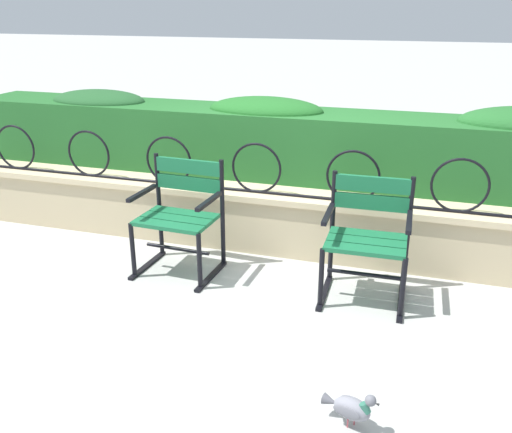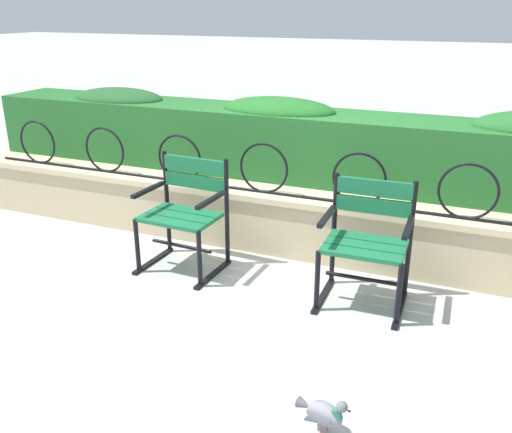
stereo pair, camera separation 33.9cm
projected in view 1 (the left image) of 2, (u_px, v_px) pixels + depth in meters
The scene contains 7 objects.
ground_plane at pixel (255, 287), 4.12m from camera, with size 60.00×60.00×0.00m, color #ADADA8.
stone_wall at pixel (281, 221), 4.68m from camera, with size 6.46×0.41×0.51m.
iron_arch_fence at pixel (259, 171), 4.50m from camera, with size 5.94×0.02×0.42m.
hedge_row at pixel (300, 140), 4.89m from camera, with size 6.33×0.63×0.72m.
park_chair_left at pixel (181, 213), 4.26m from camera, with size 0.62×0.55×0.87m.
park_chair_right at pixel (367, 235), 3.86m from camera, with size 0.59×0.53×0.86m.
pigeon_far_side at pixel (351, 407), 2.73m from camera, with size 0.29×0.15×0.22m.
Camera 1 is at (1.10, -3.49, 1.97)m, focal length 39.06 mm.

